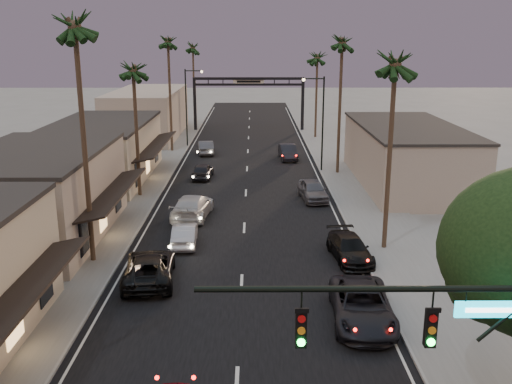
{
  "coord_description": "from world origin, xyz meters",
  "views": [
    {
      "loc": [
        0.63,
        -8.66,
        12.47
      ],
      "look_at": [
        0.8,
        28.08,
        2.5
      ],
      "focal_mm": 40.0,
      "sensor_mm": 36.0,
      "label": 1
    }
  ],
  "objects_px": {
    "palm_lb": "(74,19)",
    "palm_ld": "(168,38)",
    "palm_ra": "(396,57)",
    "oncoming_pickup": "(149,268)",
    "streetlight_left": "(188,101)",
    "curbside_black": "(350,248)",
    "streetlight_right": "(320,116)",
    "palm_rb": "(342,38)",
    "curbside_near": "(362,306)",
    "arch": "(249,90)",
    "palm_far": "(193,45)",
    "palm_rc": "(317,54)",
    "oncoming_silver": "(185,234)",
    "traffic_signal": "(457,345)",
    "palm_lc": "(133,65)"
  },
  "relations": [
    {
      "from": "palm_lb",
      "to": "palm_ld",
      "type": "distance_m",
      "value": 33.01
    },
    {
      "from": "palm_lb",
      "to": "palm_ra",
      "type": "xyz_separation_m",
      "value": [
        17.2,
        2.0,
        -1.94
      ]
    },
    {
      "from": "palm_ra",
      "to": "oncoming_pickup",
      "type": "bearing_deg",
      "value": -160.65
    },
    {
      "from": "streetlight_left",
      "to": "curbside_black",
      "type": "distance_m",
      "value": 38.36
    },
    {
      "from": "streetlight_right",
      "to": "palm_rb",
      "type": "bearing_deg",
      "value": -30.76
    },
    {
      "from": "palm_lb",
      "to": "streetlight_left",
      "type": "bearing_deg",
      "value": 87.33
    },
    {
      "from": "curbside_near",
      "to": "streetlight_left",
      "type": "bearing_deg",
      "value": 109.22
    },
    {
      "from": "arch",
      "to": "palm_ld",
      "type": "relative_size",
      "value": 1.07
    },
    {
      "from": "streetlight_left",
      "to": "palm_far",
      "type": "height_order",
      "value": "palm_far"
    },
    {
      "from": "streetlight_left",
      "to": "palm_rc",
      "type": "relative_size",
      "value": 0.74
    },
    {
      "from": "palm_rc",
      "to": "oncoming_pickup",
      "type": "bearing_deg",
      "value": -106.75
    },
    {
      "from": "palm_rb",
      "to": "curbside_near",
      "type": "relative_size",
      "value": 2.47
    },
    {
      "from": "palm_rc",
      "to": "oncoming_silver",
      "type": "relative_size",
      "value": 3.0
    },
    {
      "from": "streetlight_right",
      "to": "curbside_near",
      "type": "xyz_separation_m",
      "value": [
        -1.39,
        -30.24,
        -4.53
      ]
    },
    {
      "from": "arch",
      "to": "curbside_near",
      "type": "relative_size",
      "value": 2.64
    },
    {
      "from": "traffic_signal",
      "to": "curbside_near",
      "type": "height_order",
      "value": "traffic_signal"
    },
    {
      "from": "palm_far",
      "to": "palm_rb",
      "type": "bearing_deg",
      "value": -63.57
    },
    {
      "from": "traffic_signal",
      "to": "palm_rc",
      "type": "relative_size",
      "value": 0.7
    },
    {
      "from": "streetlight_right",
      "to": "curbside_near",
      "type": "distance_m",
      "value": 30.61
    },
    {
      "from": "arch",
      "to": "palm_rb",
      "type": "height_order",
      "value": "palm_rb"
    },
    {
      "from": "palm_lc",
      "to": "palm_ra",
      "type": "relative_size",
      "value": 0.92
    },
    {
      "from": "arch",
      "to": "streetlight_right",
      "type": "height_order",
      "value": "streetlight_right"
    },
    {
      "from": "traffic_signal",
      "to": "streetlight_right",
      "type": "bearing_deg",
      "value": 88.28
    },
    {
      "from": "palm_far",
      "to": "curbside_near",
      "type": "xyz_separation_m",
      "value": [
        13.83,
        -63.24,
        -10.64
      ]
    },
    {
      "from": "arch",
      "to": "palm_lb",
      "type": "relative_size",
      "value": 1.0
    },
    {
      "from": "palm_lc",
      "to": "curbside_near",
      "type": "bearing_deg",
      "value": -56.38
    },
    {
      "from": "traffic_signal",
      "to": "palm_ld",
      "type": "relative_size",
      "value": 0.6
    },
    {
      "from": "oncoming_silver",
      "to": "palm_rb",
      "type": "bearing_deg",
      "value": -125.32
    },
    {
      "from": "palm_lb",
      "to": "palm_far",
      "type": "height_order",
      "value": "palm_lb"
    },
    {
      "from": "palm_rb",
      "to": "arch",
      "type": "bearing_deg",
      "value": 108.3
    },
    {
      "from": "palm_rb",
      "to": "palm_far",
      "type": "distance_m",
      "value": 37.98
    },
    {
      "from": "palm_ld",
      "to": "palm_lc",
      "type": "bearing_deg",
      "value": -90.0
    },
    {
      "from": "arch",
      "to": "palm_ra",
      "type": "height_order",
      "value": "palm_ra"
    },
    {
      "from": "curbside_near",
      "to": "curbside_black",
      "type": "xyz_separation_m",
      "value": [
        0.67,
        7.49,
        -0.1
      ]
    },
    {
      "from": "arch",
      "to": "palm_ld",
      "type": "distance_m",
      "value": 18.61
    },
    {
      "from": "traffic_signal",
      "to": "palm_lc",
      "type": "distance_m",
      "value": 35.46
    },
    {
      "from": "palm_ra",
      "to": "oncoming_pickup",
      "type": "height_order",
      "value": "palm_ra"
    },
    {
      "from": "palm_ld",
      "to": "palm_ra",
      "type": "relative_size",
      "value": 1.08
    },
    {
      "from": "palm_ra",
      "to": "palm_far",
      "type": "distance_m",
      "value": 56.58
    },
    {
      "from": "palm_lb",
      "to": "palm_rb",
      "type": "bearing_deg",
      "value": 51.98
    },
    {
      "from": "arch",
      "to": "palm_far",
      "type": "relative_size",
      "value": 1.15
    },
    {
      "from": "palm_lb",
      "to": "palm_ra",
      "type": "bearing_deg",
      "value": 6.63
    },
    {
      "from": "palm_lb",
      "to": "palm_ra",
      "type": "height_order",
      "value": "palm_lb"
    },
    {
      "from": "palm_rb",
      "to": "palm_rc",
      "type": "relative_size",
      "value": 1.16
    },
    {
      "from": "arch",
      "to": "palm_lc",
      "type": "bearing_deg",
      "value": -104.2
    },
    {
      "from": "palm_ld",
      "to": "palm_rc",
      "type": "distance_m",
      "value": 19.51
    },
    {
      "from": "curbside_black",
      "to": "curbside_near",
      "type": "bearing_deg",
      "value": -101.76
    },
    {
      "from": "oncoming_pickup",
      "to": "curbside_near",
      "type": "xyz_separation_m",
      "value": [
        10.39,
        -4.52,
        0.03
      ]
    },
    {
      "from": "palm_ra",
      "to": "oncoming_pickup",
      "type": "distance_m",
      "value": 17.82
    },
    {
      "from": "palm_rb",
      "to": "oncoming_silver",
      "type": "bearing_deg",
      "value": -122.48
    }
  ]
}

